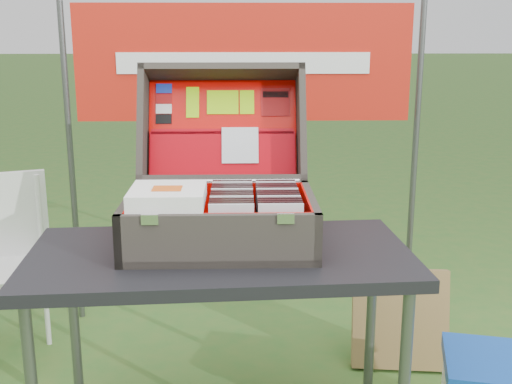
{
  "coord_description": "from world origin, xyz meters",
  "views": [
    {
      "loc": [
        -0.02,
        -2.01,
        1.45
      ],
      "look_at": [
        0.03,
        0.1,
        0.92
      ],
      "focal_mm": 45.0,
      "sensor_mm": 36.0,
      "label": 1
    }
  ],
  "objects": [
    {
      "name": "suitcase_liner_wall_front",
      "position": [
        -0.08,
        -0.19,
        0.86
      ],
      "size": [
        0.57,
        0.01,
        0.14
      ],
      "primitive_type": "cube",
      "color": "#DC0700",
      "rests_on": "suitcase_base_bottom"
    },
    {
      "name": "songbook_5",
      "position": [
        -0.24,
        -0.08,
        0.96
      ],
      "size": [
        0.23,
        0.23,
        0.0
      ],
      "primitive_type": "cube",
      "color": "white",
      "rests_on": "suitcase_base_wall_front"
    },
    {
      "name": "cd_right_10",
      "position": [
        0.1,
        0.07,
        0.87
      ],
      "size": [
        0.14,
        0.01,
        0.16
      ],
      "primitive_type": "cube",
      "color": "black",
      "rests_on": "suitcase_liner_floor"
    },
    {
      "name": "cd_left_4",
      "position": [
        -0.05,
        -0.08,
        0.87
      ],
      "size": [
        0.14,
        0.01,
        0.16
      ],
      "primitive_type": "cube",
      "color": "silver",
      "rests_on": "suitcase_liner_floor"
    },
    {
      "name": "lid_sticker_cc_a",
      "position": [
        -0.31,
        0.48,
        1.23
      ],
      "size": [
        0.06,
        0.02,
        0.04
      ],
      "primitive_type": "cube",
      "rotation": [
        -1.94,
        0.0,
        0.0
      ],
      "color": "#1933B2",
      "rests_on": "suitcase_lid_liner"
    },
    {
      "name": "suitcase_liner_wall_right",
      "position": [
        0.2,
        -0.0,
        0.86
      ],
      "size": [
        0.01,
        0.39,
        0.14
      ],
      "primitive_type": "cube",
      "color": "#DC0700",
      "rests_on": "suitcase_base_bottom"
    },
    {
      "name": "chair_backrest",
      "position": [
        -1.09,
        0.82,
        0.63
      ],
      "size": [
        0.37,
        0.15,
        0.4
      ],
      "primitive_type": "cube",
      "rotation": [
        0.0,
        0.0,
        0.34
      ],
      "color": "silver",
      "rests_on": "chair_seat"
    },
    {
      "name": "cd_left_9",
      "position": [
        -0.05,
        0.04,
        0.87
      ],
      "size": [
        0.14,
        0.01,
        0.16
      ],
      "primitive_type": "cube",
      "color": "black",
      "rests_on": "suitcase_liner_floor"
    },
    {
      "name": "songbook_6",
      "position": [
        -0.24,
        -0.08,
        0.96
      ],
      "size": [
        0.23,
        0.23,
        0.0
      ],
      "primitive_type": "cube",
      "color": "white",
      "rests_on": "suitcase_base_wall_front"
    },
    {
      "name": "suitcase_liner_wall_left",
      "position": [
        -0.36,
        -0.0,
        0.86
      ],
      "size": [
        0.01,
        0.39,
        0.14
      ],
      "primitive_type": "cube",
      "color": "#DC0700",
      "rests_on": "suitcase_base_bottom"
    },
    {
      "name": "chair_upright_right",
      "position": [
        -0.93,
        0.82,
        0.62
      ],
      "size": [
        0.02,
        0.02,
        0.4
      ],
      "primitive_type": "cylinder",
      "color": "silver",
      "rests_on": "chair_seat"
    },
    {
      "name": "cd_right_13",
      "position": [
        0.1,
        0.14,
        0.87
      ],
      "size": [
        0.14,
        0.01,
        0.16
      ],
      "primitive_type": "cube",
      "color": "black",
      "rests_on": "suitcase_liner_floor"
    },
    {
      "name": "songbook_graphic",
      "position": [
        -0.24,
        -0.09,
        0.98
      ],
      "size": [
        0.09,
        0.07,
        0.0
      ],
      "primitive_type": "cube",
      "color": "#D85919",
      "rests_on": "songbook_9"
    },
    {
      "name": "suitcase_pocket_edge",
      "position": [
        -0.08,
        0.4,
        1.08
      ],
      "size": [
        0.54,
        0.03,
        0.03
      ],
      "primitive_type": "cube",
      "rotation": [
        -1.94,
        0.0,
        0.0
      ],
      "color": "#A30009",
      "rests_on": "suitcase_lid_pocket"
    },
    {
      "name": "cd_right_2",
      "position": [
        0.1,
        -0.12,
        0.87
      ],
      "size": [
        0.14,
        0.01,
        0.16
      ],
      "primitive_type": "cube",
      "color": "black",
      "rests_on": "suitcase_liner_floor"
    },
    {
      "name": "cd_left_8",
      "position": [
        -0.05,
        0.02,
        0.87
      ],
      "size": [
        0.14,
        0.01,
        0.16
      ],
      "primitive_type": "cube",
      "color": "silver",
      "rests_on": "suitcase_liner_floor"
    },
    {
      "name": "suitcase_lid_pocket",
      "position": [
        -0.08,
        0.37,
        0.99
      ],
      "size": [
        0.55,
        0.09,
        0.18
      ],
      "primitive_type": "cube",
      "rotation": [
        -1.94,
        0.0,
        0.0
      ],
      "color": "#A30009",
      "rests_on": "suitcase_lid_liner"
    },
    {
      "name": "table_leg_bl",
      "position": [
        -0.64,
        0.18,
        0.36
      ],
      "size": [
        0.04,
        0.04,
        0.72
      ],
      "primitive_type": "cylinder",
      "color": "#59595B",
      "rests_on": "ground"
    },
    {
      "name": "songbook_3",
      "position": [
        -0.24,
        -0.08,
        0.95
      ],
      "size": [
        0.23,
        0.23,
        0.0
      ],
      "primitive_type": "cube",
      "color": "white",
      "rests_on": "suitcase_base_wall_front"
    },
    {
      "name": "cardboard_box",
      "position": [
        0.68,
        0.57,
        0.22
      ],
      "size": [
        0.43,
        0.21,
        0.44
      ],
      "primitive_type": "cube",
      "rotation": [
        -0.25,
        0.0,
        -0.1
      ],
      "color": "olive",
      "rests_on": "ground"
    },
    {
      "name": "cd_left_2",
      "position": [
        -0.05,
        -0.12,
        0.87
      ],
      "size": [
        0.14,
        0.01,
        0.16
      ],
      "primitive_type": "cube",
      "color": "black",
      "rests_on": "suitcase_liner_floor"
    },
    {
      "name": "suitcase_hinge",
      "position": [
        -0.08,
        0.22,
        0.93
      ],
      "size": [
        0.55,
        0.02,
        0.02
      ],
      "primitive_type": "cylinder",
      "rotation": [
        0.0,
        1.57,
        0.0
      ],
      "color": "silver",
      "rests_on": "suitcase_base_wall_back"
    },
    {
      "name": "lid_sticker_band_bar",
      "position": [
        0.12,
        0.47,
        1.21
      ],
      "size": [
        0.1,
        0.01,
        0.02
      ],
      "primitive_type": "cube",
      "rotation": [
        -1.94,
        0.0,
        0.0
      ],
      "color": "black",
      "rests_on": "suitcase_lid_liner"
    },
    {
      "name": "cd_left_7",
      "position": [
        -0.05,
        -0.0,
        0.87
      ],
      "size": [
        0.14,
        0.01,
        0.16
      ],
      "primitive_type": "cube",
      "color": "black",
      "rests_on": "suitcase_liner_floor"
    },
    {
      "name": "cd_right_0",
      "position": [
        0.1,
        -0.17,
        0.87
      ],
      "size": [
        0.14,
        0.01,
        0.16
      ],
      "primitive_type": "cube",
      "color": "silver",
      "rests_on": "suitcase_liner_floor"
    },
    {
      "name": "table_top",
      "position": [
        -0.08,
        -0.06,
        0.74
      ],
      "size": [
        1.26,
        0.69,
        0.04
      ],
      "primitive_type": "cube",
      "rotation": [
        0.0,
        0.0,
        0.06
      ],
      "color": "black",
      "rests_on": "ground"
    },
    {
      "name": "cd_left_5",
      "position": [
        -0.05,
        -0.05,
        0.87
      ],
      "size": [
        0.14,
        0.01,
        0.16
      ],
      "primitive_type": "cube",
      "color": "black",
      "rests_on": "suitcase_liner_floor"
    },
    {
      "name": "cd_right_4",
      "position": [
        0.1,
        -0.08,
        0.87
      ],
      "size": [
        0.14,
        0.01,
        0.16
      ],
      "primitive_type": "cube",
      "color": "silver",
      "rests_on": "suitcase_liner_floor"
    },
    {
      "name": "suitcase_lid_rim_left",
      "position": [
        -0.38,
        0.37,
        1.1
      ],
      "size": [
        0.02,
        0.31,
        0.47
      ],
      "primitive_type": "cube",
      "rotation": [
        -1.94,
        0.0,
        0.0
      ],
      "color": "#433C34",
      "rests_on": "suitcase_lid_back"
    },
    {
      "name": "cd_right_7",
      "position": [
        0.1,
        -0.0,
        0.87
      ],
      "size": [
        0.14,
        0.01,
        0.16
      ],
      "primitive_type": "cube",
      "color": "black",
      "rests_on": "suitcase_liner_floor"
    },
    {
      "name": "cd_right_5",
      "position": [
        0.1,
        -0.05,
        0.87
      ],
      "size": [
        0.14,
        0.01,
        0.16
      ],
      "primitive_type": "cube",
      "color": "black",
      "rests_on": "suitcase_liner_floor"
    },
    {
      "name": "suitcase_liner_floor",
      "position": [
        -0.08,
        -0.0,
        0.79
      ],
      "size": [
        0.57,
        0.39,
        0.01
      ],
      "primitive_type": "cube",
      "color": "#DC0700",
      "rests_on": "suitcase_base_bottom"
    },
    {
      "name": "cd_left_6",
      "position": [
        -0.05,
        -0.03,
        0.87
      ],
      "size": [
        0.14,
        0.01,
        0.16
      ],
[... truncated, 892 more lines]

